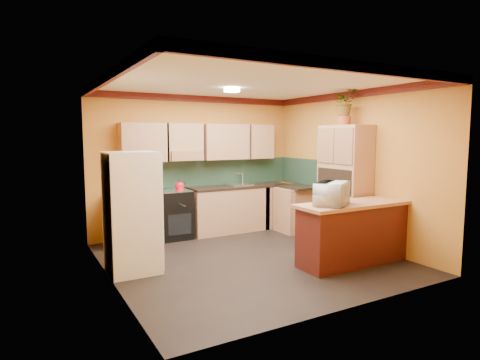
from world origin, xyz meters
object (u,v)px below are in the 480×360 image
fridge (132,212)px  microwave (332,194)px  base_cabinets_back (205,212)px  stove (174,214)px  pantry (344,186)px  breakfast_bar (354,234)px

fridge → microwave: 2.85m
base_cabinets_back → stove: bearing=-180.0°
base_cabinets_back → pantry: size_ratio=1.74×
base_cabinets_back → breakfast_bar: (1.23, -2.74, 0.00)m
pantry → breakfast_bar: 1.20m
base_cabinets_back → microwave: 2.92m
breakfast_bar → microwave: size_ratio=3.02×
stove → fridge: bearing=-127.7°
pantry → breakfast_bar: pantry is taller
stove → base_cabinets_back: bearing=0.0°
pantry → breakfast_bar: (-0.59, -0.85, -0.61)m
stove → breakfast_bar: stove is taller
stove → fridge: (-1.16, -1.50, 0.39)m
stove → microwave: microwave is taller
base_cabinets_back → fridge: (-1.78, -1.50, 0.41)m
stove → pantry: size_ratio=0.43×
microwave → breakfast_bar: bearing=-35.6°
stove → microwave: size_ratio=1.53×
stove → fridge: size_ratio=0.54×
base_cabinets_back → fridge: bearing=-139.9°
breakfast_bar → microwave: bearing=180.0°
stove → pantry: 3.15m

